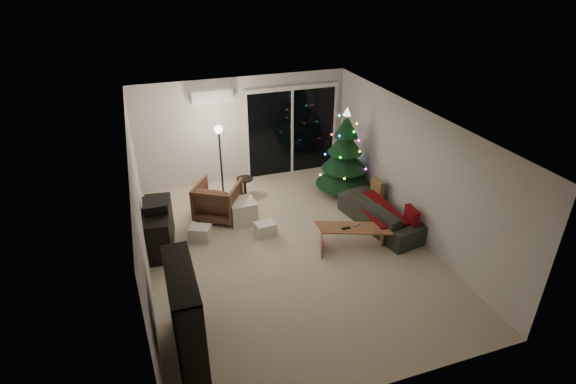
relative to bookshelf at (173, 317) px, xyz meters
name	(u,v)px	position (x,y,z in m)	size (l,w,h in m)	color
room	(286,166)	(2.71, 3.36, 0.33)	(6.50, 7.51, 2.60)	beige
bookshelf	(173,317)	(0.00, 0.00, 0.00)	(0.35, 1.37, 1.37)	black
media_cabinet	(158,228)	(0.00, 2.75, -0.28)	(0.48, 1.29, 0.81)	black
stereo	(155,205)	(0.00, 2.75, 0.21)	(0.41, 0.48, 0.17)	black
armchair	(218,200)	(1.26, 3.47, -0.29)	(0.85, 0.87, 0.79)	brown
ottoman	(242,211)	(1.69, 3.15, -0.45)	(0.52, 0.52, 0.47)	beige
cardboard_box_a	(200,233)	(0.75, 2.74, -0.54)	(0.40, 0.30, 0.28)	silver
cardboard_box_b	(265,229)	(1.98, 2.48, -0.55)	(0.39, 0.29, 0.27)	silver
side_table	(245,188)	(2.00, 4.14, -0.45)	(0.38, 0.38, 0.47)	black
floor_lamp	(221,165)	(1.51, 4.22, 0.16)	(0.27, 0.27, 1.68)	black
sofa	(381,213)	(4.30, 2.06, -0.40)	(1.97, 0.77, 0.58)	#24281F
sofa_throw	(378,209)	(4.20, 2.06, -0.27)	(0.62, 1.42, 0.05)	#5F0C0F
cushion_a	(378,187)	(4.55, 2.71, -0.16)	(0.11, 0.38, 0.38)	#A08454
cushion_b	(411,217)	(4.55, 1.41, -0.16)	(0.11, 0.38, 0.38)	#5F0C0F
coffee_table	(352,236)	(3.44, 1.60, -0.48)	(1.29, 0.45, 0.41)	#9A6C4B
remote_a	(346,228)	(3.29, 1.60, -0.26)	(0.16, 0.05, 0.02)	black
remote_b	(357,224)	(3.54, 1.65, -0.26)	(0.15, 0.04, 0.02)	slate
christmas_tree	(345,152)	(4.18, 3.63, 0.33)	(1.26, 1.26, 2.03)	#12331A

